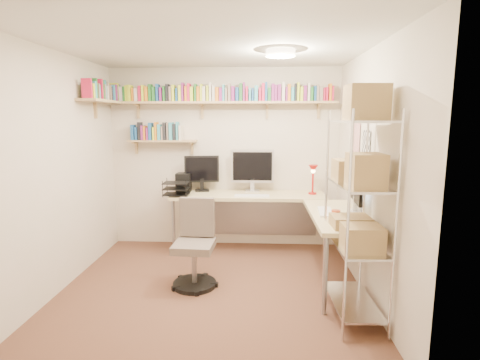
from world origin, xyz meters
name	(u,v)px	position (x,y,z in m)	size (l,w,h in m)	color
ground	(212,288)	(0.00, 0.00, 0.00)	(3.20, 3.20, 0.00)	#4D2C21
room_shell	(211,144)	(0.00, 0.00, 1.55)	(3.24, 3.04, 2.52)	beige
wall_shelves	(192,102)	(-0.41, 1.30, 2.02)	(3.12, 1.09, 0.80)	tan
corner_desk	(259,199)	(0.50, 0.95, 0.79)	(2.46, 2.08, 1.39)	beige
office_chair	(195,249)	(-0.20, 0.10, 0.40)	(0.50, 0.51, 0.94)	black
wire_rack	(359,187)	(1.36, -0.52, 1.22)	(0.43, 0.83, 2.08)	silver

